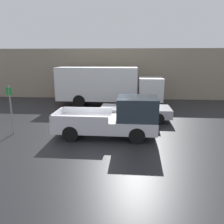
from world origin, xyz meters
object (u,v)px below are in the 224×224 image
object	(u,v)px
car	(136,108)
newspaper_box	(58,93)
parking_sign	(11,107)
delivery_truck	(106,85)
pickup_truck	(116,118)

from	to	relation	value
car	newspaper_box	world-z (taller)	car
parking_sign	newspaper_box	xyz separation A→B (m)	(-1.06, 10.59, -0.98)
parking_sign	newspaper_box	distance (m)	10.68
car	delivery_truck	world-z (taller)	delivery_truck
pickup_truck	parking_sign	world-z (taller)	parking_sign
pickup_truck	parking_sign	size ratio (longest dim) A/B	1.99
parking_sign	car	bearing A→B (deg)	26.38
delivery_truck	parking_sign	xyz separation A→B (m)	(-4.12, -7.76, -0.29)
car	parking_sign	size ratio (longest dim) A/B	1.73
delivery_truck	newspaper_box	xyz separation A→B (m)	(-5.17, 2.82, -1.26)
pickup_truck	delivery_truck	size ratio (longest dim) A/B	0.59
pickup_truck	parking_sign	distance (m)	5.52
pickup_truck	car	size ratio (longest dim) A/B	1.15
newspaper_box	delivery_truck	bearing A→B (deg)	-28.61
car	newspaper_box	xyz separation A→B (m)	(-7.65, 7.32, -0.31)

